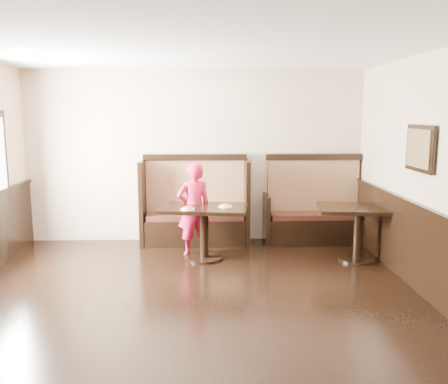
{
  "coord_description": "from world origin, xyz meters",
  "views": [
    {
      "loc": [
        0.21,
        -4.29,
        2.12
      ],
      "look_at": [
        0.44,
        2.35,
        1.0
      ],
      "focal_mm": 38.0,
      "sensor_mm": 36.0,
      "label": 1
    }
  ],
  "objects_px": {
    "booth_main": "(195,211)",
    "table_neighbor": "(358,220)",
    "child": "(194,209)",
    "booth_neighbor": "(314,213)",
    "table_main": "(204,219)"
  },
  "relations": [
    {
      "from": "booth_main",
      "to": "table_neighbor",
      "type": "distance_m",
      "value": 2.58
    },
    {
      "from": "booth_main",
      "to": "child",
      "type": "height_order",
      "value": "booth_main"
    },
    {
      "from": "booth_main",
      "to": "booth_neighbor",
      "type": "xyz_separation_m",
      "value": [
        1.95,
        -0.0,
        -0.05
      ]
    },
    {
      "from": "booth_main",
      "to": "table_main",
      "type": "relative_size",
      "value": 1.33
    },
    {
      "from": "booth_neighbor",
      "to": "child",
      "type": "bearing_deg",
      "value": -161.25
    },
    {
      "from": "table_neighbor",
      "to": "table_main",
      "type": "bearing_deg",
      "value": -175.89
    },
    {
      "from": "booth_neighbor",
      "to": "table_main",
      "type": "height_order",
      "value": "booth_neighbor"
    },
    {
      "from": "booth_neighbor",
      "to": "table_neighbor",
      "type": "height_order",
      "value": "booth_neighbor"
    },
    {
      "from": "table_main",
      "to": "table_neighbor",
      "type": "relative_size",
      "value": 1.08
    },
    {
      "from": "table_neighbor",
      "to": "child",
      "type": "bearing_deg",
      "value": 178.52
    },
    {
      "from": "booth_neighbor",
      "to": "table_neighbor",
      "type": "xyz_separation_m",
      "value": [
        0.41,
        -1.03,
        0.11
      ]
    },
    {
      "from": "booth_main",
      "to": "booth_neighbor",
      "type": "bearing_deg",
      "value": -0.05
    },
    {
      "from": "booth_main",
      "to": "table_neighbor",
      "type": "relative_size",
      "value": 1.44
    },
    {
      "from": "booth_main",
      "to": "child",
      "type": "distance_m",
      "value": 0.68
    },
    {
      "from": "booth_neighbor",
      "to": "table_main",
      "type": "bearing_deg",
      "value": -153.33
    }
  ]
}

